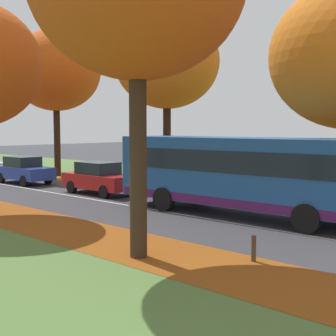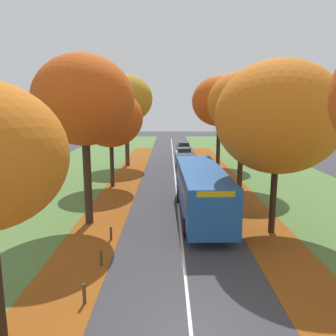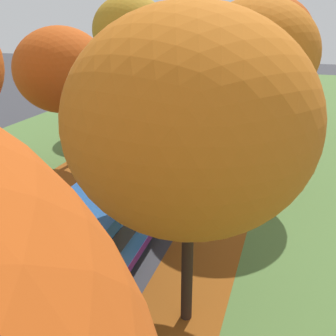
% 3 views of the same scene
% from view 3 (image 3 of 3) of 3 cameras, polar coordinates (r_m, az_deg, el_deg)
% --- Properties ---
extents(grass_verge_left, '(12.00, 90.00, 0.01)m').
position_cam_3_polar(grass_verge_left, '(28.27, -18.82, 2.36)').
color(grass_verge_left, '#517538').
rests_on(grass_verge_left, ground).
extents(leaf_litter_left, '(2.80, 60.00, 0.00)m').
position_cam_3_polar(leaf_litter_left, '(21.19, -18.19, -3.86)').
color(leaf_litter_left, '#8C4714').
rests_on(leaf_litter_left, grass_verge_left).
extents(grass_verge_right, '(12.00, 90.00, 0.01)m').
position_cam_3_polar(grass_verge_right, '(23.01, 21.38, -2.28)').
color(grass_verge_right, '#517538').
rests_on(grass_verge_right, ground).
extents(leaf_litter_right, '(2.80, 60.00, 0.00)m').
position_cam_3_polar(leaf_litter_right, '(17.73, 7.02, -8.00)').
color(leaf_litter_right, '#8C4714').
rests_on(leaf_litter_right, grass_verge_right).
extents(road_centre_line, '(0.12, 80.00, 0.01)m').
position_cam_3_polar(road_centre_line, '(24.08, -0.87, 0.29)').
color(road_centre_line, silver).
rests_on(road_centre_line, ground).
extents(tree_left_mid, '(5.32, 5.32, 8.13)m').
position_cam_3_polar(tree_left_mid, '(23.58, -15.17, 13.51)').
color(tree_left_mid, '#382619').
rests_on(tree_left_mid, ground).
extents(tree_left_far, '(5.85, 5.85, 10.15)m').
position_cam_3_polar(tree_left_far, '(32.08, -5.45, 19.18)').
color(tree_left_far, '#422D1E').
rests_on(tree_left_far, ground).
extents(tree_right_near, '(6.38, 6.38, 9.02)m').
position_cam_3_polar(tree_right_near, '(9.90, 3.24, 6.60)').
color(tree_right_near, black).
rests_on(tree_right_near, ground).
extents(tree_right_mid, '(5.71, 5.71, 9.51)m').
position_cam_3_polar(tree_right_mid, '(19.69, 12.81, 15.79)').
color(tree_right_mid, black).
rests_on(tree_right_mid, ground).
extents(tree_right_far, '(6.12, 6.12, 9.98)m').
position_cam_3_polar(tree_right_far, '(29.69, 14.36, 17.94)').
color(tree_right_far, black).
rests_on(tree_right_far, ground).
extents(bus, '(2.85, 10.46, 2.98)m').
position_cam_3_polar(bus, '(15.05, -7.60, -6.37)').
color(bus, '#1E5199').
rests_on(bus, ground).
extents(car_red_lead, '(1.79, 4.20, 1.62)m').
position_cam_3_polar(car_red_lead, '(22.69, 1.67, 1.12)').
color(car_red_lead, '#B21919').
rests_on(car_red_lead, ground).
extents(car_blue_following, '(1.82, 4.22, 1.62)m').
position_cam_3_polar(car_blue_following, '(29.02, 4.99, 5.59)').
color(car_blue_following, '#233D9E').
rests_on(car_blue_following, ground).
extents(car_white_third_in_line, '(1.91, 4.26, 1.62)m').
position_cam_3_polar(car_white_third_in_line, '(34.30, 7.41, 7.96)').
color(car_white_third_in_line, silver).
rests_on(car_white_third_in_line, ground).
extents(car_black_fourth_in_line, '(1.90, 4.26, 1.62)m').
position_cam_3_polar(car_black_fourth_in_line, '(40.45, 9.66, 9.88)').
color(car_black_fourth_in_line, black).
rests_on(car_black_fourth_in_line, ground).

